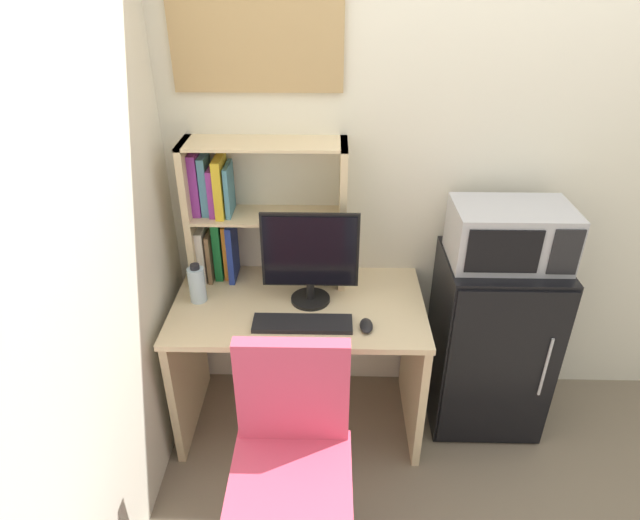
# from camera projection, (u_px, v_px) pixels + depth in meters

# --- Properties ---
(wall_back) EXTENTS (6.40, 0.04, 2.60)m
(wall_back) POSITION_uv_depth(u_px,v_px,m) (594.00, 164.00, 2.51)
(wall_back) COLOR silver
(wall_back) RESTS_ON ground_plane
(desk) EXTENTS (1.17, 0.66, 0.74)m
(desk) POSITION_uv_depth(u_px,v_px,m) (300.00, 342.00, 2.63)
(desk) COLOR beige
(desk) RESTS_ON ground_plane
(hutch_bookshelf) EXTENTS (0.74, 0.22, 0.70)m
(hutch_bookshelf) POSITION_uv_depth(u_px,v_px,m) (242.00, 211.00, 2.54)
(hutch_bookshelf) COLOR beige
(hutch_bookshelf) RESTS_ON desk
(monitor) EXTENTS (0.44, 0.18, 0.45)m
(monitor) POSITION_uv_depth(u_px,v_px,m) (310.00, 256.00, 2.41)
(monitor) COLOR black
(monitor) RESTS_ON desk
(keyboard) EXTENTS (0.43, 0.13, 0.02)m
(keyboard) POSITION_uv_depth(u_px,v_px,m) (302.00, 324.00, 2.36)
(keyboard) COLOR black
(keyboard) RESTS_ON desk
(computer_mouse) EXTENTS (0.06, 0.11, 0.03)m
(computer_mouse) POSITION_uv_depth(u_px,v_px,m) (366.00, 326.00, 2.33)
(computer_mouse) COLOR black
(computer_mouse) RESTS_ON desk
(water_bottle) EXTENTS (0.08, 0.08, 0.19)m
(water_bottle) POSITION_uv_depth(u_px,v_px,m) (197.00, 284.00, 2.49)
(water_bottle) COLOR silver
(water_bottle) RESTS_ON desk
(mini_fridge) EXTENTS (0.54, 0.49, 0.93)m
(mini_fridge) POSITION_uv_depth(u_px,v_px,m) (489.00, 342.00, 2.70)
(mini_fridge) COLOR black
(mini_fridge) RESTS_ON ground_plane
(microwave) EXTENTS (0.52, 0.33, 0.26)m
(microwave) POSITION_uv_depth(u_px,v_px,m) (510.00, 234.00, 2.40)
(microwave) COLOR #ADADB2
(microwave) RESTS_ON mini_fridge
(desk_chair) EXTENTS (0.51, 0.51, 0.96)m
(desk_chair) POSITION_uv_depth(u_px,v_px,m) (292.00, 478.00, 2.05)
(desk_chair) COLOR black
(desk_chair) RESTS_ON ground_plane
(wall_corkboard) EXTENTS (0.73, 0.02, 0.54)m
(wall_corkboard) POSITION_uv_depth(u_px,v_px,m) (256.00, 24.00, 2.22)
(wall_corkboard) COLOR tan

